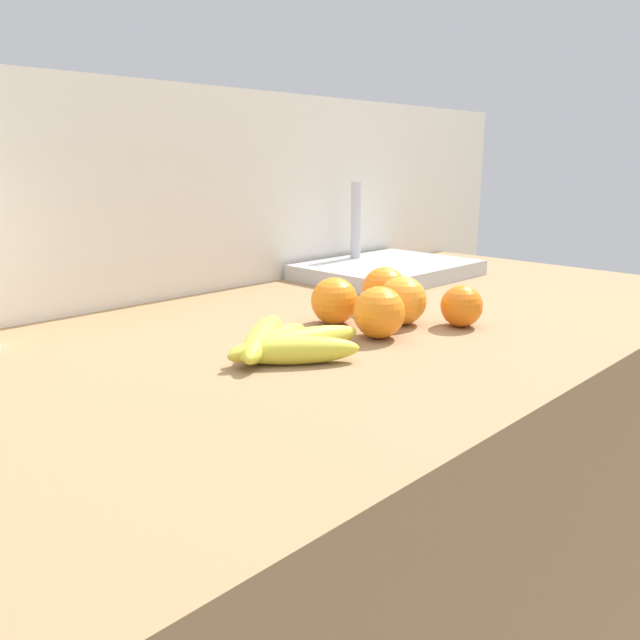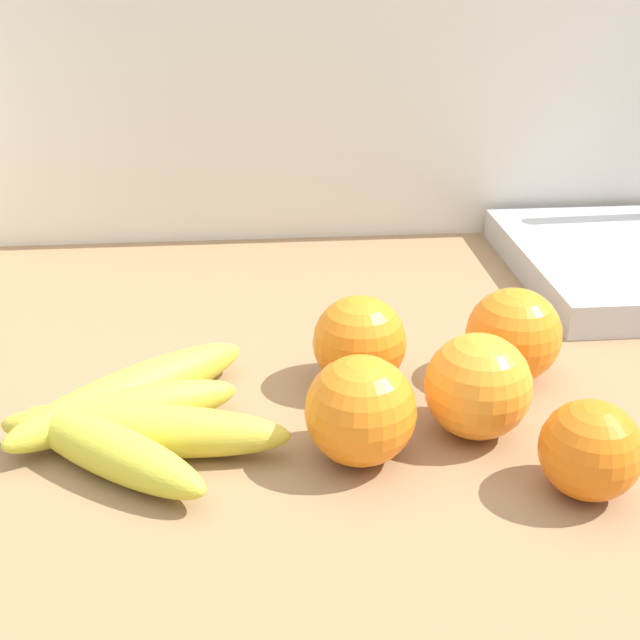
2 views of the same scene
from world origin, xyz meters
name	(u,v)px [view 1 (image 1 of 2)]	position (x,y,z in m)	size (l,w,h in m)	color
counter	(353,565)	(0.00, 0.00, 0.45)	(1.59, 0.75, 0.90)	olive
wall_back	(215,403)	(0.00, 0.41, 0.65)	(1.99, 0.06, 1.30)	silver
banana_bunch	(282,343)	(-0.20, -0.05, 0.92)	(0.21, 0.22, 0.04)	gold
orange_front	(402,300)	(0.05, -0.05, 0.94)	(0.08, 0.08, 0.08)	orange
orange_far_right	(334,301)	(-0.03, 0.02, 0.94)	(0.08, 0.08, 0.08)	orange
orange_back_left	(384,289)	(0.10, 0.02, 0.94)	(0.08, 0.08, 0.08)	orange
orange_back_right	(462,306)	(0.10, -0.13, 0.94)	(0.07, 0.07, 0.07)	orange
orange_center	(379,312)	(-0.04, -0.08, 0.94)	(0.08, 0.08, 0.08)	orange
sink_basin	(387,269)	(0.36, 0.23, 0.92)	(0.37, 0.28, 0.21)	#B7BABF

